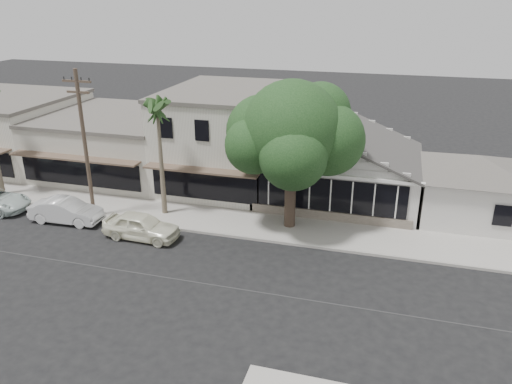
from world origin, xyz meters
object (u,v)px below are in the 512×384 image
(car_0, at_px, (141,226))
(shade_tree, at_px, (292,132))
(utility_pole, at_px, (85,142))
(car_1, at_px, (66,211))

(car_0, relative_size, shade_tree, 0.50)
(car_0, distance_m, shade_tree, 9.88)
(utility_pole, distance_m, shade_tree, 12.01)
(car_0, relative_size, car_1, 1.00)
(utility_pole, bearing_deg, car_0, -22.23)
(utility_pole, height_order, shade_tree, utility_pole)
(utility_pole, bearing_deg, car_1, -140.90)
(car_1, relative_size, shade_tree, 0.50)
(utility_pole, relative_size, car_0, 2.07)
(car_0, distance_m, car_1, 5.41)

